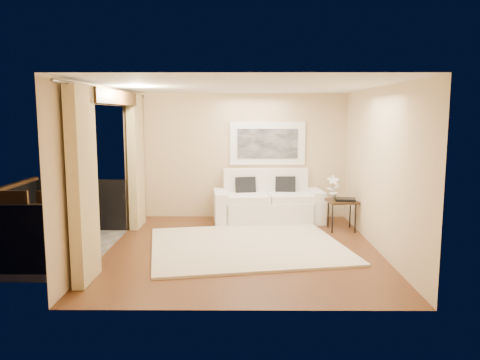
{
  "coord_description": "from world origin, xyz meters",
  "views": [
    {
      "loc": [
        0.0,
        -7.65,
        2.26
      ],
      "look_at": [
        -0.05,
        0.87,
        1.05
      ],
      "focal_mm": 35.0,
      "sensor_mm": 36.0,
      "label": 1
    }
  ],
  "objects_px": {
    "balcony_chair_far": "(52,213)",
    "sofa": "(267,203)",
    "balcony_chair_near": "(12,219)",
    "side_table": "(342,203)",
    "ice_bucket": "(50,195)",
    "bistro_table": "(55,207)",
    "orchid": "(333,187)"
  },
  "relations": [
    {
      "from": "balcony_chair_far",
      "to": "balcony_chair_near",
      "type": "height_order",
      "value": "balcony_chair_near"
    },
    {
      "from": "bistro_table",
      "to": "balcony_chair_near",
      "type": "bearing_deg",
      "value": -114.84
    },
    {
      "from": "side_table",
      "to": "balcony_chair_near",
      "type": "distance_m",
      "value": 5.83
    },
    {
      "from": "side_table",
      "to": "ice_bucket",
      "type": "bearing_deg",
      "value": -170.91
    },
    {
      "from": "sofa",
      "to": "bistro_table",
      "type": "bearing_deg",
      "value": -160.89
    },
    {
      "from": "balcony_chair_far",
      "to": "bistro_table",
      "type": "bearing_deg",
      "value": -143.18
    },
    {
      "from": "balcony_chair_near",
      "to": "sofa",
      "type": "bearing_deg",
      "value": 34.4
    },
    {
      "from": "orchid",
      "to": "ice_bucket",
      "type": "xyz_separation_m",
      "value": [
        -5.17,
        -1.0,
        0.0
      ]
    },
    {
      "from": "bistro_table",
      "to": "ice_bucket",
      "type": "distance_m",
      "value": 0.24
    },
    {
      "from": "sofa",
      "to": "ice_bucket",
      "type": "height_order",
      "value": "sofa"
    },
    {
      "from": "balcony_chair_far",
      "to": "sofa",
      "type": "bearing_deg",
      "value": -143.21
    },
    {
      "from": "side_table",
      "to": "ice_bucket",
      "type": "xyz_separation_m",
      "value": [
        -5.32,
        -0.85,
        0.3
      ]
    },
    {
      "from": "balcony_chair_far",
      "to": "balcony_chair_near",
      "type": "xyz_separation_m",
      "value": [
        -0.31,
        -0.76,
        0.06
      ]
    },
    {
      "from": "orchid",
      "to": "bistro_table",
      "type": "xyz_separation_m",
      "value": [
        -5.05,
        -1.11,
        -0.18
      ]
    },
    {
      "from": "orchid",
      "to": "bistro_table",
      "type": "height_order",
      "value": "orchid"
    },
    {
      "from": "orchid",
      "to": "balcony_chair_near",
      "type": "distance_m",
      "value": 5.74
    },
    {
      "from": "sofa",
      "to": "balcony_chair_far",
      "type": "distance_m",
      "value": 4.26
    },
    {
      "from": "orchid",
      "to": "ice_bucket",
      "type": "relative_size",
      "value": 2.35
    },
    {
      "from": "sofa",
      "to": "orchid",
      "type": "distance_m",
      "value": 1.49
    },
    {
      "from": "balcony_chair_far",
      "to": "ice_bucket",
      "type": "relative_size",
      "value": 4.74
    },
    {
      "from": "sofa",
      "to": "balcony_chair_far",
      "type": "bearing_deg",
      "value": -160.89
    },
    {
      "from": "sofa",
      "to": "side_table",
      "type": "height_order",
      "value": "sofa"
    },
    {
      "from": "orchid",
      "to": "balcony_chair_far",
      "type": "distance_m",
      "value": 5.24
    },
    {
      "from": "side_table",
      "to": "ice_bucket",
      "type": "relative_size",
      "value": 3.02
    },
    {
      "from": "balcony_chair_far",
      "to": "ice_bucket",
      "type": "distance_m",
      "value": 0.32
    },
    {
      "from": "side_table",
      "to": "ice_bucket",
      "type": "distance_m",
      "value": 5.39
    },
    {
      "from": "bistro_table",
      "to": "balcony_chair_near",
      "type": "relative_size",
      "value": 0.72
    },
    {
      "from": "orchid",
      "to": "balcony_chair_near",
      "type": "xyz_separation_m",
      "value": [
        -5.42,
        -1.89,
        -0.22
      ]
    },
    {
      "from": "bistro_table",
      "to": "ice_bucket",
      "type": "relative_size",
      "value": 3.76
    },
    {
      "from": "balcony_chair_near",
      "to": "ice_bucket",
      "type": "relative_size",
      "value": 5.25
    },
    {
      "from": "orchid",
      "to": "balcony_chair_far",
      "type": "relative_size",
      "value": 0.5
    },
    {
      "from": "sofa",
      "to": "balcony_chair_near",
      "type": "bearing_deg",
      "value": -154.35
    }
  ]
}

